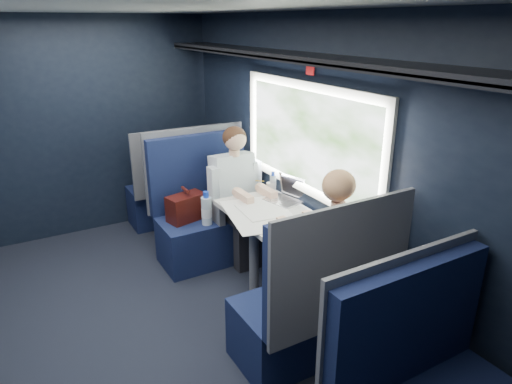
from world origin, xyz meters
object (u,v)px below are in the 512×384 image
table (270,222)px  seat_bay_near (207,216)px  man (238,189)px  seat_bay_far (314,307)px  woman (330,247)px  laptop (288,194)px  bottle_small (273,183)px  seat_row_front (175,189)px  cup (270,187)px

table → seat_bay_near: seat_bay_near is taller
man → seat_bay_far: bearing=-99.0°
woman → laptop: bearing=76.2°
laptop → bottle_small: laptop is taller
seat_row_front → man: size_ratio=0.88×
laptop → bottle_small: (-0.01, 0.23, 0.03)m
woman → bottle_small: woman is taller
man → woman: 1.41m
bottle_small → seat_row_front: bearing=108.2°
seat_bay_near → man: man is taller
seat_bay_far → seat_row_front: seat_bay_far is taller
table → bottle_small: (0.28, 0.40, 0.16)m
seat_bay_far → laptop: size_ratio=3.67×
man → seat_row_front: bearing=102.8°
seat_row_front → seat_bay_far: bearing=-90.0°
seat_bay_near → laptop: (0.48, -0.71, 0.38)m
seat_bay_near → bottle_small: 0.78m
seat_row_front → laptop: bearing=-74.1°
seat_bay_far → man: (0.25, 1.57, 0.30)m
table → woman: 0.71m
bottle_small → table: bearing=-124.5°
seat_bay_far → woman: 0.43m
woman → cup: 1.17m
laptop → cup: bearing=93.1°
laptop → seat_row_front: bearing=105.9°
seat_bay_far → laptop: 1.20m
cup → bottle_small: bearing=-78.4°
seat_bay_far → man: size_ratio=0.95×
seat_bay_far → bottle_small: (0.46, 1.28, 0.41)m
seat_bay_near → bottle_small: size_ratio=6.32×
seat_row_front → man: man is taller
seat_bay_near → woman: woman is taller
table → man: bearing=84.5°
bottle_small → laptop: bearing=-88.3°
seat_row_front → man: 1.17m
man → laptop: bearing=-68.1°
laptop → man: bearing=111.9°
seat_bay_near → woman: bearing=-80.6°
man → bottle_small: (0.21, -0.30, 0.11)m
seat_bay_far → seat_row_front: size_ratio=1.09×
seat_bay_near → laptop: seat_bay_near is taller
table → seat_row_front: seat_row_front is taller
seat_bay_near → table: bearing=-77.4°
woman → cup: size_ratio=15.94×
table → seat_bay_far: seat_bay_far is taller
laptop → bottle_small: 0.24m
man → cup: 0.33m
seat_bay_far → bottle_small: bearing=70.2°
table → man: size_ratio=0.76×
bottle_small → seat_bay_near: bearing=134.9°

